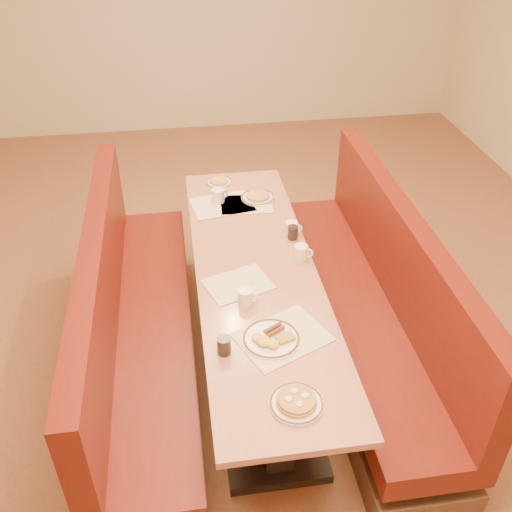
{
  "coord_description": "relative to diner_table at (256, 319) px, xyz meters",
  "views": [
    {
      "loc": [
        -0.39,
        -2.63,
        2.74
      ],
      "look_at": [
        0.0,
        0.0,
        0.85
      ],
      "focal_mm": 40.0,
      "sensor_mm": 36.0,
      "label": 1
    }
  ],
  "objects": [
    {
      "name": "placemat_near_left",
      "position": [
        -0.12,
        -0.12,
        0.38
      ],
      "size": [
        0.42,
        0.36,
        0.0
      ],
      "primitive_type": "cube",
      "rotation": [
        0.0,
        0.0,
        0.33
      ],
      "color": "#FFF1C7",
      "rests_on": "diner_table"
    },
    {
      "name": "coffee_mug_a",
      "position": [
        0.28,
        0.08,
        0.42
      ],
      "size": [
        0.12,
        0.08,
        0.09
      ],
      "rotation": [
        0.0,
        0.0,
        -0.34
      ],
      "color": "white",
      "rests_on": "diner_table"
    },
    {
      "name": "soda_tumbler_mid",
      "position": [
        0.28,
        0.3,
        0.42
      ],
      "size": [
        0.06,
        0.06,
        0.09
      ],
      "color": "black",
      "rests_on": "diner_table"
    },
    {
      "name": "placemat_far_right",
      "position": [
        0.05,
        0.76,
        0.38
      ],
      "size": [
        0.37,
        0.28,
        0.0
      ],
      "primitive_type": "cube",
      "rotation": [
        0.0,
        0.0,
        -0.05
      ],
      "color": "#FFF1C7",
      "rests_on": "diner_table"
    },
    {
      "name": "eggs_plate",
      "position": [
        -0.02,
        -0.6,
        0.39
      ],
      "size": [
        0.29,
        0.29,
        0.06
      ],
      "rotation": [
        0.0,
        0.0,
        0.34
      ],
      "color": "white",
      "rests_on": "diner_table"
    },
    {
      "name": "booth_right",
      "position": [
        0.73,
        0.0,
        -0.01
      ],
      "size": [
        0.55,
        2.5,
        1.05
      ],
      "color": "#4C3326",
      "rests_on": "ground"
    },
    {
      "name": "pancake_plate",
      "position": [
        0.03,
        -1.01,
        0.39
      ],
      "size": [
        0.24,
        0.24,
        0.05
      ],
      "rotation": [
        0.0,
        0.0,
        -0.33
      ],
      "color": "white",
      "rests_on": "diner_table"
    },
    {
      "name": "coffee_mug_d",
      "position": [
        -0.14,
        0.83,
        0.43
      ],
      "size": [
        0.12,
        0.09,
        0.1
      ],
      "rotation": [
        0.0,
        0.0,
        0.42
      ],
      "color": "white",
      "rests_on": "diner_table"
    },
    {
      "name": "ground",
      "position": [
        0.0,
        0.0,
        -0.37
      ],
      "size": [
        8.0,
        8.0,
        0.0
      ],
      "primitive_type": "plane",
      "color": "#9E6647",
      "rests_on": "ground"
    },
    {
      "name": "coffee_mug_c",
      "position": [
        0.28,
        0.35,
        0.42
      ],
      "size": [
        0.11,
        0.08,
        0.08
      ],
      "rotation": [
        0.0,
        0.0,
        -0.26
      ],
      "color": "white",
      "rests_on": "diner_table"
    },
    {
      "name": "diner_table",
      "position": [
        0.0,
        0.0,
        0.0
      ],
      "size": [
        0.7,
        2.5,
        0.75
      ],
      "color": "black",
      "rests_on": "ground"
    },
    {
      "name": "extra_plate_mid",
      "position": [
        0.14,
        0.83,
        0.39
      ],
      "size": [
        0.24,
        0.24,
        0.05
      ],
      "rotation": [
        0.0,
        0.0,
        -0.13
      ],
      "color": "white",
      "rests_on": "diner_table"
    },
    {
      "name": "room_envelope",
      "position": [
        0.0,
        0.0,
        1.56
      ],
      "size": [
        6.04,
        8.04,
        2.82
      ],
      "color": "beige",
      "rests_on": "ground"
    },
    {
      "name": "booth_left",
      "position": [
        -0.73,
        0.0,
        -0.01
      ],
      "size": [
        0.55,
        2.5,
        1.05
      ],
      "color": "#4C3326",
      "rests_on": "ground"
    },
    {
      "name": "placemat_far_left",
      "position": [
        -0.12,
        0.78,
        0.38
      ],
      "size": [
        0.45,
        0.37,
        0.0
      ],
      "primitive_type": "cube",
      "rotation": [
        0.0,
        0.0,
        0.16
      ],
      "color": "#FFF1C7",
      "rests_on": "diner_table"
    },
    {
      "name": "soda_tumbler_near",
      "position": [
        -0.25,
        -0.64,
        0.42
      ],
      "size": [
        0.07,
        0.07,
        0.09
      ],
      "color": "black",
      "rests_on": "diner_table"
    },
    {
      "name": "placemat_near_right",
      "position": [
        0.05,
        -0.58,
        0.38
      ],
      "size": [
        0.53,
        0.47,
        0.0
      ],
      "primitive_type": "cube",
      "rotation": [
        0.0,
        0.0,
        0.42
      ],
      "color": "#FFF1C7",
      "rests_on": "diner_table"
    },
    {
      "name": "coffee_mug_b",
      "position": [
        -0.1,
        -0.28,
        0.42
      ],
      "size": [
        0.11,
        0.08,
        0.09
      ],
      "rotation": [
        0.0,
        0.0,
        -0.4
      ],
      "color": "white",
      "rests_on": "diner_table"
    },
    {
      "name": "extra_plate_far",
      "position": [
        -0.11,
        1.1,
        0.39
      ],
      "size": [
        0.2,
        0.2,
        0.04
      ],
      "rotation": [
        0.0,
        0.0,
        0.07
      ],
      "color": "white",
      "rests_on": "diner_table"
    }
  ]
}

